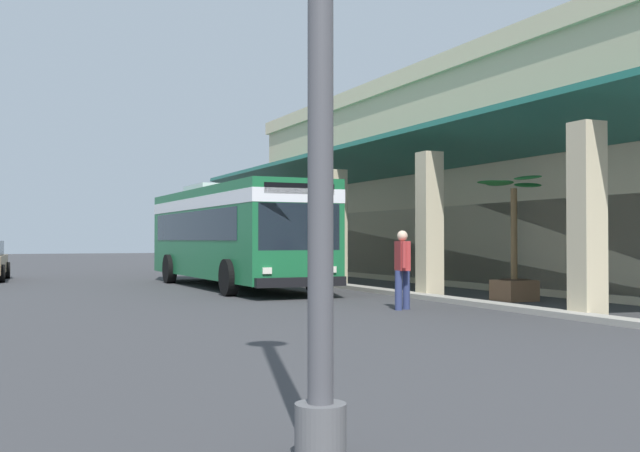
% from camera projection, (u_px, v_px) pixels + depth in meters
% --- Properties ---
extents(ground, '(120.00, 120.00, 0.00)m').
position_uv_depth(ground, '(430.00, 279.00, 29.85)').
color(ground, '#38383A').
extents(curb_strip, '(34.78, 0.50, 0.12)m').
position_uv_depth(curb_strip, '(325.00, 284.00, 25.58)').
color(curb_strip, '#9E998E').
rests_on(curb_strip, ground).
extents(plaza_building, '(29.28, 16.02, 7.60)m').
position_uv_depth(plaza_building, '(554.00, 180.00, 29.56)').
color(plaza_building, '#C6B793').
rests_on(plaza_building, ground).
extents(transit_bus, '(11.23, 2.91, 3.34)m').
position_uv_depth(transit_bus, '(232.00, 229.00, 24.64)').
color(transit_bus, '#196638').
rests_on(transit_bus, ground).
extents(pedestrian, '(0.65, 0.42, 1.72)m').
position_uv_depth(pedestrian, '(402.00, 265.00, 16.78)').
color(pedestrian, navy).
rests_on(pedestrian, ground).
extents(potted_palm, '(1.91, 1.69, 3.11)m').
position_uv_depth(potted_palm, '(514.00, 272.00, 19.20)').
color(potted_palm, brown).
rests_on(potted_palm, ground).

